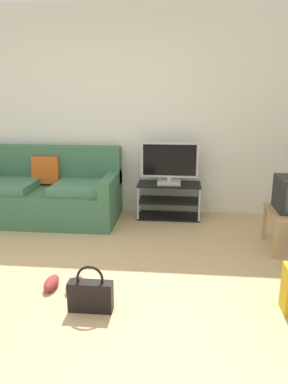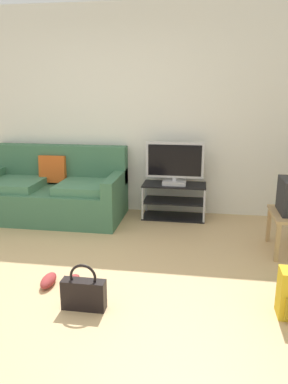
% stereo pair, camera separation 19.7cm
% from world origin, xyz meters
% --- Properties ---
extents(ground_plane, '(9.00, 9.80, 0.02)m').
position_xyz_m(ground_plane, '(0.00, 0.00, -0.01)').
color(ground_plane, tan).
extents(wall_back, '(9.00, 0.10, 2.70)m').
position_xyz_m(wall_back, '(0.00, 2.45, 1.35)').
color(wall_back, silver).
rests_on(wall_back, ground_plane).
extents(couch, '(1.82, 0.93, 0.91)m').
position_xyz_m(couch, '(-0.79, 1.96, 0.33)').
color(couch, '#3D6B4C').
rests_on(couch, ground_plane).
extents(tv_stand, '(0.81, 0.39, 0.45)m').
position_xyz_m(tv_stand, '(0.78, 2.15, 0.23)').
color(tv_stand, black).
rests_on(tv_stand, ground_plane).
extents(flat_tv, '(0.73, 0.22, 0.54)m').
position_xyz_m(flat_tv, '(0.78, 2.13, 0.72)').
color(flat_tv, '#B2B2B7').
rests_on(flat_tv, tv_stand).
extents(handbag, '(0.34, 0.11, 0.37)m').
position_xyz_m(handbag, '(0.27, -0.11, 0.13)').
color(handbag, black).
rests_on(handbag, ground_plane).
extents(sneakers_pair, '(0.33, 0.27, 0.09)m').
position_xyz_m(sneakers_pair, '(-0.04, 0.19, 0.04)').
color(sneakers_pair, '#993333').
rests_on(sneakers_pair, ground_plane).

